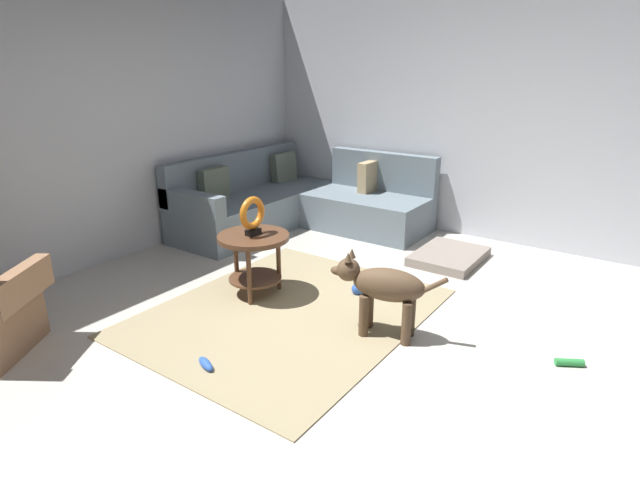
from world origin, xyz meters
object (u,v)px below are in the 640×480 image
(sectional_couch, at_px, (297,204))
(dog_bed_mat, at_px, (449,256))
(torus_sculpture, at_px, (252,215))
(dog_toy_bone, at_px, (206,364))
(dog_toy_rope, at_px, (569,362))
(side_table, at_px, (254,249))
(dog, at_px, (382,287))
(dog_toy_ball, at_px, (357,289))

(sectional_couch, bearing_deg, dog_bed_mat, -90.36)
(torus_sculpture, relative_size, dog_toy_bone, 1.81)
(dog_toy_bone, bearing_deg, dog_bed_mat, -11.73)
(sectional_couch, distance_m, dog_toy_rope, 3.59)
(side_table, xyz_separation_m, dog_bed_mat, (1.72, -1.07, -0.37))
(sectional_couch, bearing_deg, dog_toy_bone, -153.79)
(sectional_couch, height_order, dog_toy_bone, sectional_couch)
(dog, distance_m, dog_toy_bone, 1.32)
(side_table, height_order, dog_bed_mat, side_table)
(dog_toy_rope, distance_m, dog_toy_bone, 2.39)
(dog_bed_mat, relative_size, dog_toy_ball, 8.01)
(dog, xyz_separation_m, dog_toy_ball, (0.49, 0.50, -0.33))
(dog, height_order, dog_toy_rope, dog)
(sectional_couch, distance_m, dog_toy_bone, 3.10)
(side_table, height_order, dog_toy_ball, side_table)
(dog_bed_mat, distance_m, dog, 1.75)
(dog_bed_mat, bearing_deg, dog, -174.95)
(dog_toy_bone, bearing_deg, dog_toy_ball, -8.44)
(torus_sculpture, distance_m, dog, 1.26)
(dog_toy_ball, bearing_deg, dog, -134.72)
(dog_bed_mat, relative_size, dog_toy_bone, 4.44)
(side_table, distance_m, dog_toy_rope, 2.49)
(sectional_couch, xyz_separation_m, dog, (-1.72, -2.09, 0.09))
(dog, relative_size, dog_toy_rope, 4.62)
(dog_toy_ball, xyz_separation_m, dog_toy_bone, (-1.53, 0.23, -0.02))
(dog_bed_mat, xyz_separation_m, dog_toy_ball, (-1.22, 0.34, 0.00))
(sectional_couch, relative_size, torus_sculpture, 6.90)
(dog_toy_ball, bearing_deg, dog_bed_mat, -15.75)
(sectional_couch, relative_size, dog_toy_bone, 12.50)
(sectional_couch, xyz_separation_m, dog_bed_mat, (-0.01, -1.93, -0.25))
(dog_bed_mat, xyz_separation_m, dog_toy_bone, (-2.76, 0.57, -0.01))
(dog_bed_mat, distance_m, dog_toy_ball, 1.27)
(side_table, relative_size, dog, 0.72)
(torus_sculpture, xyz_separation_m, dog_toy_rope, (0.35, -2.44, -0.69))
(dog_bed_mat, height_order, dog_toy_rope, dog_bed_mat)
(sectional_couch, relative_size, dog_toy_rope, 12.46)
(dog_toy_bone, bearing_deg, dog_toy_rope, -54.33)
(side_table, bearing_deg, dog_toy_bone, -154.57)
(sectional_couch, xyz_separation_m, dog_toy_bone, (-2.77, -1.36, -0.26))
(sectional_couch, relative_size, dog, 2.70)
(torus_sculpture, distance_m, dog_toy_bone, 1.34)
(dog_bed_mat, xyz_separation_m, dog, (-1.71, -0.15, 0.33))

